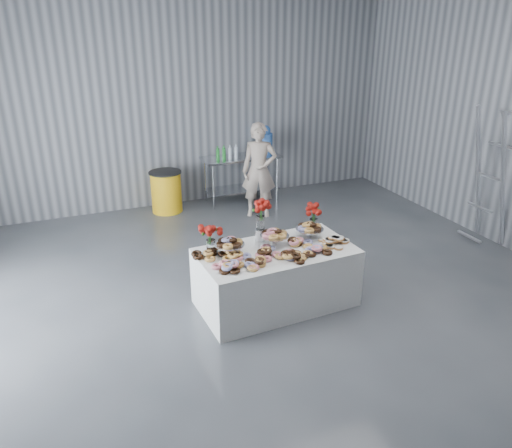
# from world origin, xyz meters

# --- Properties ---
(ground) EXTENTS (9.00, 9.00, 0.00)m
(ground) POSITION_xyz_m (0.00, 0.00, 0.00)
(ground) COLOR #3A3C42
(ground) RESTS_ON ground
(room_walls) EXTENTS (8.04, 9.04, 4.02)m
(room_walls) POSITION_xyz_m (-0.27, 0.07, 2.64)
(room_walls) COLOR gray
(room_walls) RESTS_ON ground
(display_table) EXTENTS (1.94, 1.09, 0.75)m
(display_table) POSITION_xyz_m (-0.06, 0.37, 0.38)
(display_table) COLOR white
(display_table) RESTS_ON ground
(prep_table) EXTENTS (1.50, 0.60, 0.90)m
(prep_table) POSITION_xyz_m (0.91, 4.10, 0.62)
(prep_table) COLOR silver
(prep_table) RESTS_ON ground
(donut_mounds) EXTENTS (1.84, 0.88, 0.09)m
(donut_mounds) POSITION_xyz_m (-0.06, 0.32, 0.80)
(donut_mounds) COLOR #E9AC55
(donut_mounds) RESTS_ON display_table
(cake_stand_left) EXTENTS (0.36, 0.36, 0.17)m
(cake_stand_left) POSITION_xyz_m (-0.61, 0.50, 0.89)
(cake_stand_left) COLOR silver
(cake_stand_left) RESTS_ON display_table
(cake_stand_mid) EXTENTS (0.36, 0.36, 0.17)m
(cake_stand_mid) POSITION_xyz_m (-0.01, 0.52, 0.89)
(cake_stand_mid) COLOR silver
(cake_stand_mid) RESTS_ON display_table
(cake_stand_right) EXTENTS (0.36, 0.36, 0.17)m
(cake_stand_right) POSITION_xyz_m (0.49, 0.55, 0.89)
(cake_stand_right) COLOR silver
(cake_stand_right) RESTS_ON display_table
(danish_pile) EXTENTS (0.48, 0.48, 0.11)m
(danish_pile) POSITION_xyz_m (0.70, 0.26, 0.81)
(danish_pile) COLOR white
(danish_pile) RESTS_ON display_table
(bouquet_left) EXTENTS (0.26, 0.26, 0.42)m
(bouquet_left) POSITION_xyz_m (-0.82, 0.59, 1.05)
(bouquet_left) COLOR white
(bouquet_left) RESTS_ON display_table
(bouquet_right) EXTENTS (0.26, 0.26, 0.42)m
(bouquet_right) POSITION_xyz_m (0.63, 0.70, 1.05)
(bouquet_right) COLOR white
(bouquet_right) RESTS_ON display_table
(bouquet_center) EXTENTS (0.26, 0.26, 0.57)m
(bouquet_center) POSITION_xyz_m (-0.12, 0.72, 1.13)
(bouquet_center) COLOR silver
(bouquet_center) RESTS_ON display_table
(water_jug) EXTENTS (0.28, 0.28, 0.55)m
(water_jug) POSITION_xyz_m (1.41, 4.10, 1.15)
(water_jug) COLOR #3E77D4
(water_jug) RESTS_ON prep_table
(drink_bottles) EXTENTS (0.54, 0.08, 0.27)m
(drink_bottles) POSITION_xyz_m (0.59, 4.00, 1.04)
(drink_bottles) COLOR #268C33
(drink_bottles) RESTS_ON prep_table
(person) EXTENTS (0.73, 0.63, 1.69)m
(person) POSITION_xyz_m (0.94, 3.28, 0.84)
(person) COLOR #CC8C93
(person) RESTS_ON ground
(trash_barrel) EXTENTS (0.60, 0.60, 0.76)m
(trash_barrel) POSITION_xyz_m (-0.58, 4.10, 0.38)
(trash_barrel) COLOR yellow
(trash_barrel) RESTS_ON ground
(stepladder) EXTENTS (0.71, 0.54, 2.19)m
(stepladder) POSITION_xyz_m (3.75, 0.82, 1.09)
(stepladder) COLOR silver
(stepladder) RESTS_ON ground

